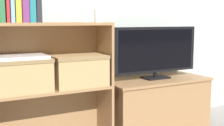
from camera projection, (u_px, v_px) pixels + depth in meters
The scene contains 15 objects.
tv_stand at pixel (155, 103), 2.67m from camera, with size 0.90×0.44×0.43m.
tv at pixel (156, 51), 2.61m from camera, with size 0.80×0.14×0.44m.
bookshelf_lower_tier at pixel (49, 110), 2.21m from camera, with size 0.84×0.27×0.45m.
bookshelf_upper_tier at pixel (47, 47), 2.15m from camera, with size 0.84×0.27×0.45m.
book_forest at pixel (0, 2), 1.88m from camera, with size 0.03×0.15×0.25m.
book_crimson at pixel (6, 8), 1.90m from camera, with size 0.02×0.15×0.18m.
book_skyblue at pixel (10, 2), 1.91m from camera, with size 0.02×0.14×0.26m.
book_mustard at pixel (16, 4), 1.93m from camera, with size 0.03×0.13×0.23m.
book_plum at pixel (23, 8), 1.95m from camera, with size 0.04×0.16×0.19m.
book_teal at pixel (30, 8), 1.97m from camera, with size 0.04×0.13×0.19m.
book_charcoal at pixel (37, 4), 1.99m from camera, with size 0.03×0.12×0.24m.
baby_monitor at pixel (98, 16), 2.24m from camera, with size 0.05×0.03×0.12m.
storage_basket_left at pixel (21, 74), 2.01m from camera, with size 0.38×0.24×0.22m.
storage_basket_right at pixel (79, 69), 2.20m from camera, with size 0.38×0.24×0.22m.
laptop at pixel (20, 57), 2.00m from camera, with size 0.34×0.22×0.02m.
Camera 1 is at (-1.10, -1.91, 0.92)m, focal length 50.00 mm.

